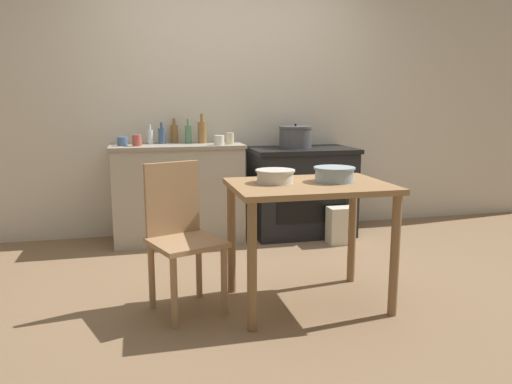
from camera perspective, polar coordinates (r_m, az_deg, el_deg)
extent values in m
plane|color=#896B4C|center=(3.65, 1.66, -10.26)|extent=(14.00, 14.00, 0.00)
cube|color=beige|center=(4.96, -3.18, 10.24)|extent=(8.00, 0.07, 2.55)
cube|color=#B2A893|center=(4.68, -8.89, -0.25)|extent=(1.17, 0.52, 0.87)
cube|color=gray|center=(4.62, -9.05, 5.22)|extent=(1.20, 0.55, 0.03)
cube|color=black|center=(4.87, 5.15, -0.12)|extent=(0.95, 0.62, 0.80)
cube|color=black|center=(4.81, 5.24, 4.81)|extent=(0.99, 0.66, 0.04)
cube|color=black|center=(4.59, 6.41, -1.40)|extent=(0.66, 0.01, 0.34)
cube|color=#997047|center=(3.11, 6.13, 0.68)|extent=(0.97, 0.70, 0.03)
cylinder|color=olive|center=(2.80, -0.46, -8.62)|extent=(0.06, 0.06, 0.75)
cylinder|color=olive|center=(3.11, 15.57, -7.06)|extent=(0.06, 0.06, 0.75)
cylinder|color=olive|center=(3.37, -2.82, -5.35)|extent=(0.06, 0.06, 0.75)
cylinder|color=olive|center=(3.63, 10.93, -4.37)|extent=(0.06, 0.06, 0.75)
cube|color=#A87F56|center=(3.07, -7.95, -5.74)|extent=(0.51, 0.51, 0.03)
cube|color=#A87F56|center=(3.17, -9.53, -0.71)|extent=(0.35, 0.15, 0.46)
cylinder|color=#A87F56|center=(2.93, -9.34, -11.25)|extent=(0.04, 0.04, 0.43)
cylinder|color=#A87F56|center=(3.07, -3.66, -10.10)|extent=(0.04, 0.04, 0.43)
cylinder|color=#A87F56|center=(3.22, -11.83, -9.35)|extent=(0.04, 0.04, 0.43)
cylinder|color=#A87F56|center=(3.35, -6.54, -8.41)|extent=(0.04, 0.04, 0.43)
cube|color=beige|center=(4.61, 9.61, -3.79)|extent=(0.23, 0.16, 0.34)
cylinder|color=#4C4C51|center=(4.81, 4.53, 6.17)|extent=(0.31, 0.31, 0.19)
cylinder|color=#4C4C51|center=(4.81, 4.55, 7.40)|extent=(0.32, 0.32, 0.02)
sphere|color=black|center=(4.81, 4.55, 7.66)|extent=(0.02, 0.02, 0.02)
cylinder|color=#93A8B2|center=(3.18, 8.94, 2.01)|extent=(0.24, 0.24, 0.09)
cylinder|color=#8597A0|center=(3.18, 8.96, 2.73)|extent=(0.26, 0.26, 0.01)
cylinder|color=silver|center=(3.10, 2.21, 1.81)|extent=(0.23, 0.23, 0.08)
cylinder|color=beige|center=(3.09, 2.21, 2.46)|extent=(0.25, 0.25, 0.01)
cylinder|color=olive|center=(4.81, -9.32, 6.57)|extent=(0.07, 0.07, 0.16)
cylinder|color=olive|center=(4.80, -9.36, 7.92)|extent=(0.03, 0.03, 0.06)
cylinder|color=silver|center=(4.68, -12.01, 6.17)|extent=(0.06, 0.06, 0.13)
cylinder|color=silver|center=(4.68, -12.05, 7.26)|extent=(0.02, 0.02, 0.05)
cylinder|color=olive|center=(4.70, -6.18, 6.76)|extent=(0.08, 0.08, 0.20)
cylinder|color=olive|center=(4.70, -6.21, 8.42)|extent=(0.03, 0.03, 0.08)
cylinder|color=#517F5B|center=(4.69, -7.76, 6.53)|extent=(0.06, 0.06, 0.16)
cylinder|color=#517F5B|center=(4.69, -7.79, 7.91)|extent=(0.02, 0.02, 0.06)
cylinder|color=#3D5675|center=(4.70, -10.71, 6.30)|extent=(0.07, 0.07, 0.14)
cylinder|color=#3D5675|center=(4.69, -10.75, 7.49)|extent=(0.03, 0.03, 0.05)
cylinder|color=#B74C42|center=(4.50, -13.45, 5.75)|extent=(0.08, 0.08, 0.10)
cylinder|color=silver|center=(4.49, -4.23, 5.92)|extent=(0.09, 0.09, 0.09)
cylinder|color=beige|center=(4.57, -3.02, 6.13)|extent=(0.08, 0.08, 0.10)
cylinder|color=#4C6B99|center=(4.56, -15.03, 5.61)|extent=(0.09, 0.09, 0.08)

